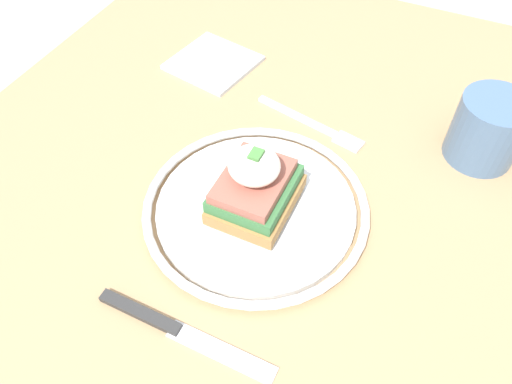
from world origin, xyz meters
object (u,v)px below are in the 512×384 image
plate (256,208)px  cup (488,129)px  sandwich (255,185)px  fork (314,125)px  napkin (213,63)px  knife (171,327)px

plate → cup: bearing=133.3°
sandwich → fork: sandwich is taller
fork → napkin: 0.19m
sandwich → fork: size_ratio=0.63×
sandwich → fork: 0.16m
plate → fork: plate is taller
sandwich → cup: bearing=133.0°
napkin → sandwich: bearing=37.7°
knife → cup: cup is taller
plate → fork: size_ratio=1.60×
plate → napkin: 0.28m
sandwich → knife: bearing=-4.6°
sandwich → fork: (-0.16, 0.01, -0.04)m
plate → knife: plate is taller
knife → sandwich: bearing=175.4°
plate → sandwich: bearing=-109.2°
plate → sandwich: 0.04m
plate → napkin: size_ratio=2.25×
fork → napkin: (-0.06, -0.18, 0.00)m
plate → napkin: (-0.22, -0.17, -0.00)m
knife → plate: bearing=174.8°
sandwich → knife: sandwich is taller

